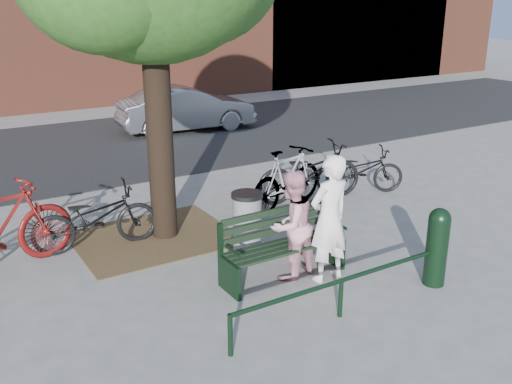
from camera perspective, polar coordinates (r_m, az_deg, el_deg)
ground at (r=7.89m, az=2.74°, el=-8.49°), size 90.00×90.00×0.00m
dirt_pit at (r=9.25m, az=-10.21°, el=-4.49°), size 2.40×2.00×0.02m
road at (r=15.25m, az=-15.61°, el=4.38°), size 40.00×7.00×0.01m
park_bench at (r=7.75m, az=2.47°, el=-5.11°), size 1.74×0.54×0.97m
guard_railing at (r=6.87m, az=8.52°, el=-9.31°), size 3.06×0.06×0.51m
person_left at (r=7.56m, az=7.33°, el=-2.65°), size 0.67×0.47×1.74m
person_right at (r=7.62m, az=3.53°, el=-3.33°), size 0.85×0.73×1.50m
bollard at (r=7.84m, az=17.66°, el=-4.99°), size 0.29×0.29×1.07m
litter_bin at (r=8.40m, az=-0.89°, el=-3.13°), size 0.46×0.46×0.95m
bicycle_a at (r=8.91m, az=-15.77°, el=-2.47°), size 1.94×0.86×0.99m
bicycle_c at (r=10.65m, az=5.37°, el=1.95°), size 2.18×1.10×1.09m
bicycle_d at (r=10.21m, az=3.13°, el=1.35°), size 1.94×1.02×1.12m
bicycle_e at (r=11.25m, az=10.33°, el=2.14°), size 1.81×1.30×0.90m
parked_car at (r=16.56m, az=-6.97°, el=8.26°), size 3.96×1.68×1.27m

